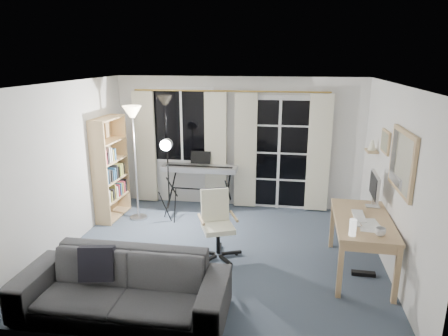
{
  "coord_description": "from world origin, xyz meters",
  "views": [
    {
      "loc": [
        0.86,
        -5.14,
        2.74
      ],
      "look_at": [
        -0.0,
        0.35,
        1.18
      ],
      "focal_mm": 32.0,
      "sensor_mm": 36.0,
      "label": 1
    }
  ],
  "objects_px": {
    "monitor": "(374,187)",
    "mug": "(380,231)",
    "desk": "(362,225)",
    "sofa": "(121,277)",
    "keyboard_piano": "(200,169)",
    "studio_light": "(167,154)",
    "torchiere_lamp": "(133,129)",
    "office_chair": "(216,217)",
    "bookshelf": "(109,171)"
  },
  "relations": [
    {
      "from": "torchiere_lamp",
      "to": "studio_light",
      "type": "height_order",
      "value": "torchiere_lamp"
    },
    {
      "from": "office_chair",
      "to": "torchiere_lamp",
      "type": "bearing_deg",
      "value": 123.5
    },
    {
      "from": "desk",
      "to": "torchiere_lamp",
      "type": "bearing_deg",
      "value": 162.22
    },
    {
      "from": "bookshelf",
      "to": "studio_light",
      "type": "bearing_deg",
      "value": -0.21
    },
    {
      "from": "mug",
      "to": "sofa",
      "type": "xyz_separation_m",
      "value": [
        -2.8,
        -0.84,
        -0.36
      ]
    },
    {
      "from": "sofa",
      "to": "studio_light",
      "type": "bearing_deg",
      "value": 95.31
    },
    {
      "from": "bookshelf",
      "to": "studio_light",
      "type": "relative_size",
      "value": 1.2
    },
    {
      "from": "torchiere_lamp",
      "to": "studio_light",
      "type": "relative_size",
      "value": 1.33
    },
    {
      "from": "office_chair",
      "to": "mug",
      "type": "bearing_deg",
      "value": -41.09
    },
    {
      "from": "bookshelf",
      "to": "studio_light",
      "type": "distance_m",
      "value": 1.12
    },
    {
      "from": "desk",
      "to": "sofa",
      "type": "bearing_deg",
      "value": -151.69
    },
    {
      "from": "torchiere_lamp",
      "to": "sofa",
      "type": "relative_size",
      "value": 0.86
    },
    {
      "from": "office_chair",
      "to": "studio_light",
      "type": "bearing_deg",
      "value": 112.04
    },
    {
      "from": "sofa",
      "to": "desk",
      "type": "bearing_deg",
      "value": 26.37
    },
    {
      "from": "desk",
      "to": "mug",
      "type": "bearing_deg",
      "value": -76.77
    },
    {
      "from": "office_chair",
      "to": "desk",
      "type": "height_order",
      "value": "office_chair"
    },
    {
      "from": "torchiere_lamp",
      "to": "desk",
      "type": "distance_m",
      "value": 3.84
    },
    {
      "from": "studio_light",
      "to": "bookshelf",
      "type": "bearing_deg",
      "value": 175.27
    },
    {
      "from": "studio_light",
      "to": "mug",
      "type": "xyz_separation_m",
      "value": [
        3.04,
        -1.72,
        -0.37
      ]
    },
    {
      "from": "torchiere_lamp",
      "to": "mug",
      "type": "height_order",
      "value": "torchiere_lamp"
    },
    {
      "from": "studio_light",
      "to": "monitor",
      "type": "relative_size",
      "value": 2.73
    },
    {
      "from": "bookshelf",
      "to": "keyboard_piano",
      "type": "distance_m",
      "value": 1.59
    },
    {
      "from": "keyboard_piano",
      "to": "desk",
      "type": "bearing_deg",
      "value": -36.35
    },
    {
      "from": "torchiere_lamp",
      "to": "keyboard_piano",
      "type": "height_order",
      "value": "torchiere_lamp"
    },
    {
      "from": "studio_light",
      "to": "office_chair",
      "type": "bearing_deg",
      "value": -48.14
    },
    {
      "from": "monitor",
      "to": "sofa",
      "type": "xyz_separation_m",
      "value": [
        -2.9,
        -1.79,
        -0.59
      ]
    },
    {
      "from": "desk",
      "to": "monitor",
      "type": "height_order",
      "value": "monitor"
    },
    {
      "from": "keyboard_piano",
      "to": "monitor",
      "type": "relative_size",
      "value": 2.54
    },
    {
      "from": "office_chair",
      "to": "desk",
      "type": "xyz_separation_m",
      "value": [
        1.94,
        -0.19,
        0.1
      ]
    },
    {
      "from": "torchiere_lamp",
      "to": "office_chair",
      "type": "height_order",
      "value": "torchiere_lamp"
    },
    {
      "from": "torchiere_lamp",
      "to": "sofa",
      "type": "distance_m",
      "value": 2.95
    },
    {
      "from": "sofa",
      "to": "keyboard_piano",
      "type": "bearing_deg",
      "value": 87.28
    },
    {
      "from": "studio_light",
      "to": "monitor",
      "type": "height_order",
      "value": "studio_light"
    },
    {
      "from": "keyboard_piano",
      "to": "torchiere_lamp",
      "type": "bearing_deg",
      "value": -145.64
    },
    {
      "from": "desk",
      "to": "monitor",
      "type": "bearing_deg",
      "value": 68.34
    },
    {
      "from": "desk",
      "to": "bookshelf",
      "type": "bearing_deg",
      "value": 164.5
    },
    {
      "from": "bookshelf",
      "to": "mug",
      "type": "height_order",
      "value": "bookshelf"
    },
    {
      "from": "monitor",
      "to": "bookshelf",
      "type": "bearing_deg",
      "value": 171.06
    },
    {
      "from": "mug",
      "to": "bookshelf",
      "type": "bearing_deg",
      "value": 156.82
    },
    {
      "from": "office_chair",
      "to": "monitor",
      "type": "xyz_separation_m",
      "value": [
        2.13,
        0.26,
        0.47
      ]
    },
    {
      "from": "keyboard_piano",
      "to": "sofa",
      "type": "height_order",
      "value": "keyboard_piano"
    },
    {
      "from": "mug",
      "to": "sofa",
      "type": "height_order",
      "value": "sofa"
    },
    {
      "from": "keyboard_piano",
      "to": "office_chair",
      "type": "height_order",
      "value": "keyboard_piano"
    },
    {
      "from": "monitor",
      "to": "mug",
      "type": "height_order",
      "value": "monitor"
    },
    {
      "from": "keyboard_piano",
      "to": "desk",
      "type": "relative_size",
      "value": 0.97
    },
    {
      "from": "keyboard_piano",
      "to": "studio_light",
      "type": "distance_m",
      "value": 0.9
    },
    {
      "from": "bookshelf",
      "to": "monitor",
      "type": "xyz_separation_m",
      "value": [
        4.2,
        -0.81,
        0.19
      ]
    },
    {
      "from": "monitor",
      "to": "keyboard_piano",
      "type": "bearing_deg",
      "value": 154.0
    },
    {
      "from": "office_chair",
      "to": "bookshelf",
      "type": "bearing_deg",
      "value": 130.33
    },
    {
      "from": "desk",
      "to": "sofa",
      "type": "xyz_separation_m",
      "value": [
        -2.7,
        -1.34,
        -0.21
      ]
    }
  ]
}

